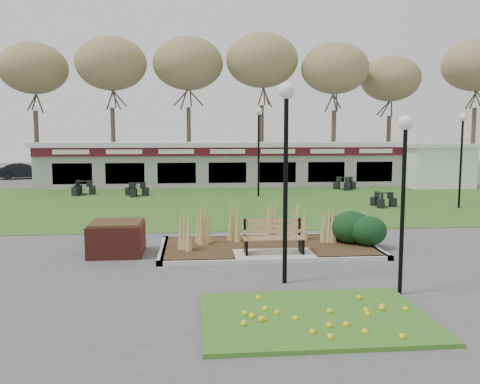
{
  "coord_description": "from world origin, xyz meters",
  "views": [
    {
      "loc": [
        -2.23,
        -13.52,
        3.41
      ],
      "look_at": [
        -0.77,
        2.0,
        1.64
      ],
      "focal_mm": 38.0,
      "sensor_mm": 36.0,
      "label": 1
    }
  ],
  "objects": [
    {
      "name": "tree_backdrop",
      "position": [
        0.0,
        28.0,
        8.36
      ],
      "size": [
        47.24,
        5.24,
        10.36
      ],
      "color": "#47382B",
      "rests_on": "ground"
    },
    {
      "name": "bistro_set_d",
      "position": [
        7.21,
        17.0,
        0.27
      ],
      "size": [
        1.43,
        1.31,
        0.76
      ],
      "color": "black",
      "rests_on": "ground"
    },
    {
      "name": "park_bench",
      "position": [
        0.0,
        0.25,
        0.59
      ],
      "size": [
        1.7,
        0.66,
        0.93
      ],
      "color": "#936742",
      "rests_on": "ground"
    },
    {
      "name": "bistro_set_a",
      "position": [
        -8.46,
        15.74,
        0.28
      ],
      "size": [
        1.37,
        1.47,
        0.79
      ],
      "color": "black",
      "rests_on": "ground"
    },
    {
      "name": "brick_planter",
      "position": [
        -4.4,
        1.0,
        0.48
      ],
      "size": [
        1.5,
        1.5,
        0.95
      ],
      "color": "maroon",
      "rests_on": "ground"
    },
    {
      "name": "ground",
      "position": [
        0.0,
        0.0,
        0.0
      ],
      "size": [
        100.0,
        100.0,
        0.0
      ],
      "primitive_type": "plane",
      "color": "#515154",
      "rests_on": "ground"
    },
    {
      "name": "lawn",
      "position": [
        0.0,
        12.0,
        0.01
      ],
      "size": [
        34.0,
        16.0,
        0.02
      ],
      "primitive_type": "cube",
      "color": "#2B631F",
      "rests_on": "ground"
    },
    {
      "name": "bistro_set_b",
      "position": [
        -5.34,
        14.82,
        0.26
      ],
      "size": [
        1.35,
        1.27,
        0.73
      ],
      "color": "black",
      "rests_on": "ground"
    },
    {
      "name": "lamp_post_far_right",
      "position": [
        10.1,
        8.77,
        3.19
      ],
      "size": [
        0.36,
        0.36,
        4.38
      ],
      "color": "black",
      "rests_on": "ground"
    },
    {
      "name": "lamp_post_near_left",
      "position": [
        2.17,
        -3.32,
        2.78
      ],
      "size": [
        0.32,
        0.32,
        3.82
      ],
      "color": "black",
      "rests_on": "ground"
    },
    {
      "name": "food_pavilion",
      "position": [
        0.0,
        19.96,
        1.48
      ],
      "size": [
        24.6,
        3.4,
        2.9
      ],
      "color": "#97979A",
      "rests_on": "ground"
    },
    {
      "name": "planting_bed",
      "position": [
        1.27,
        1.35,
        0.37
      ],
      "size": [
        6.75,
        3.4,
        1.27
      ],
      "color": "#332614",
      "rests_on": "ground"
    },
    {
      "name": "service_hut",
      "position": [
        13.5,
        18.0,
        1.45
      ],
      "size": [
        4.4,
        3.4,
        2.83
      ],
      "color": "white",
      "rests_on": "ground"
    },
    {
      "name": "car_black",
      "position": [
        -15.19,
        27.0,
        0.61
      ],
      "size": [
        3.93,
        2.29,
        1.23
      ],
      "primitive_type": "imported",
      "rotation": [
        0.0,
        0.0,
        1.86
      ],
      "color": "black",
      "rests_on": "ground"
    },
    {
      "name": "lamp_post_mid_right",
      "position": [
        1.4,
        14.05,
        3.54
      ],
      "size": [
        0.4,
        0.4,
        4.86
      ],
      "color": "black",
      "rests_on": "ground"
    },
    {
      "name": "flower_bed",
      "position": [
        0.0,
        -4.6,
        0.07
      ],
      "size": [
        4.2,
        3.0,
        0.16
      ],
      "color": "#3E7321",
      "rests_on": "ground"
    },
    {
      "name": "lamp_post_near_right",
      "position": [
        -0.13,
        -2.24,
        3.33
      ],
      "size": [
        0.38,
        0.38,
        4.57
      ],
      "color": "black",
      "rests_on": "ground"
    },
    {
      "name": "bistro_set_c",
      "position": [
        6.71,
        9.47,
        0.24
      ],
      "size": [
        1.11,
        1.26,
        0.67
      ],
      "color": "black",
      "rests_on": "ground"
    }
  ]
}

